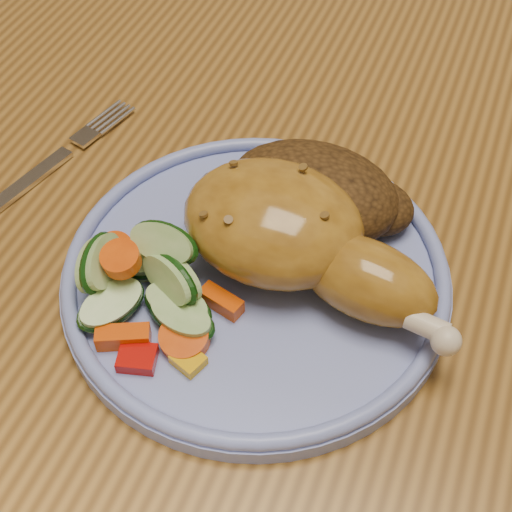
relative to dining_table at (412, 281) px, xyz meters
name	(u,v)px	position (x,y,z in m)	size (l,w,h in m)	color
dining_table	(412,281)	(0.00, 0.00, 0.00)	(0.90, 1.40, 0.75)	brown
chair_far	(491,44)	(0.00, 0.63, -0.17)	(0.42, 0.42, 0.91)	#4C2D16
plate	(256,277)	(-0.09, -0.11, 0.09)	(0.25, 0.25, 0.01)	#7384D0
plate_rim	(256,266)	(-0.09, -0.11, 0.10)	(0.25, 0.25, 0.01)	#7384D0
chicken_leg	(295,236)	(-0.07, -0.09, 0.12)	(0.19, 0.10, 0.06)	#A47322
rice_pilaf	(317,194)	(-0.07, -0.05, 0.11)	(0.12, 0.08, 0.05)	#412910
vegetable_pile	(150,286)	(-0.14, -0.15, 0.11)	(0.11, 0.10, 0.05)	#A50A05
fork	(43,170)	(-0.28, -0.07, 0.09)	(0.05, 0.15, 0.00)	silver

